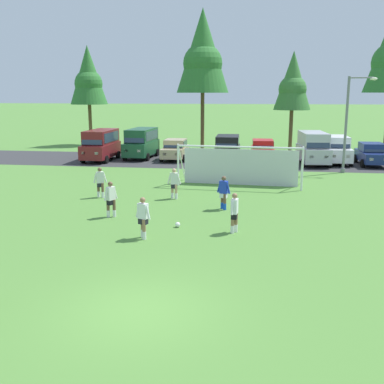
# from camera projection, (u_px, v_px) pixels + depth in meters

# --- Properties ---
(ground_plane) EXTENTS (400.00, 400.00, 0.00)m
(ground_plane) POSITION_uv_depth(u_px,v_px,m) (205.00, 191.00, 26.57)
(ground_plane) COLOR #518438
(parking_lot_strip) EXTENTS (52.00, 8.40, 0.01)m
(parking_lot_strip) POSITION_uv_depth(u_px,v_px,m) (222.00, 161.00, 38.09)
(parking_lot_strip) COLOR #333335
(parking_lot_strip) RESTS_ON ground
(soccer_ball) EXTENTS (0.22, 0.22, 0.22)m
(soccer_ball) POSITION_uv_depth(u_px,v_px,m) (178.00, 225.00, 19.50)
(soccer_ball) COLOR white
(soccer_ball) RESTS_ON ground
(soccer_goal) EXTENTS (7.52, 2.39, 2.57)m
(soccer_goal) POSITION_uv_depth(u_px,v_px,m) (240.00, 164.00, 27.98)
(soccer_goal) COLOR white
(soccer_goal) RESTS_ON ground
(player_striker_near) EXTENTS (0.75, 0.31, 1.64)m
(player_striker_near) POSITION_uv_depth(u_px,v_px,m) (174.00, 184.00, 24.55)
(player_striker_near) COLOR tan
(player_striker_near) RESTS_ON ground
(player_midfield_center) EXTENTS (0.70, 0.39, 1.64)m
(player_midfield_center) POSITION_uv_depth(u_px,v_px,m) (224.00, 193.00, 22.32)
(player_midfield_center) COLOR brown
(player_midfield_center) RESTS_ON ground
(player_defender_far) EXTENTS (0.69, 0.42, 1.64)m
(player_defender_far) POSITION_uv_depth(u_px,v_px,m) (143.00, 218.00, 17.87)
(player_defender_far) COLOR #936B4C
(player_defender_far) RESTS_ON ground
(player_winger_left) EXTENTS (0.29, 0.72, 1.64)m
(player_winger_left) POSITION_uv_depth(u_px,v_px,m) (234.00, 213.00, 18.60)
(player_winger_left) COLOR #936B4C
(player_winger_left) RESTS_ON ground
(player_winger_right) EXTENTS (0.50, 0.64, 1.64)m
(player_winger_right) POSITION_uv_depth(u_px,v_px,m) (111.00, 199.00, 20.95)
(player_winger_right) COLOR brown
(player_winger_right) RESTS_ON ground
(player_trailing_back) EXTENTS (0.73, 0.38, 1.64)m
(player_trailing_back) POSITION_uv_depth(u_px,v_px,m) (100.00, 182.00, 24.87)
(player_trailing_back) COLOR brown
(player_trailing_back) RESTS_ON ground
(parked_car_slot_far_left) EXTENTS (2.27, 4.84, 2.52)m
(parked_car_slot_far_left) POSITION_uv_depth(u_px,v_px,m) (101.00, 144.00, 38.27)
(parked_car_slot_far_left) COLOR maroon
(parked_car_slot_far_left) RESTS_ON ground
(parked_car_slot_left) EXTENTS (2.39, 4.90, 2.52)m
(parked_car_slot_left) POSITION_uv_depth(u_px,v_px,m) (141.00, 142.00, 39.70)
(parked_car_slot_left) COLOR #194C2D
(parked_car_slot_left) RESTS_ON ground
(parked_car_slot_center_left) EXTENTS (2.05, 4.20, 1.72)m
(parked_car_slot_center_left) POSITION_uv_depth(u_px,v_px,m) (175.00, 150.00, 38.68)
(parked_car_slot_center_left) COLOR tan
(parked_car_slot_center_left) RESTS_ON ground
(parked_car_slot_center) EXTENTS (2.19, 4.62, 2.16)m
(parked_car_slot_center) POSITION_uv_depth(u_px,v_px,m) (227.00, 149.00, 37.17)
(parked_car_slot_center) COLOR black
(parked_car_slot_center) RESTS_ON ground
(parked_car_slot_center_right) EXTENTS (2.14, 4.26, 1.72)m
(parked_car_slot_center_right) POSITION_uv_depth(u_px,v_px,m) (263.00, 150.00, 38.32)
(parked_car_slot_center_right) COLOR red
(parked_car_slot_center_right) RESTS_ON ground
(parked_car_slot_right) EXTENTS (2.47, 4.93, 2.52)m
(parked_car_slot_right) POSITION_uv_depth(u_px,v_px,m) (313.00, 147.00, 36.23)
(parked_car_slot_right) COLOR #B2B2BC
(parked_car_slot_right) RESTS_ON ground
(parked_car_slot_far_right) EXTENTS (2.17, 4.62, 2.16)m
(parked_car_slot_far_right) POSITION_uv_depth(u_px,v_px,m) (336.00, 149.00, 36.83)
(parked_car_slot_far_right) COLOR silver
(parked_car_slot_far_right) RESTS_ON ground
(parked_car_slot_end) EXTENTS (2.07, 4.22, 1.72)m
(parked_car_slot_end) POSITION_uv_depth(u_px,v_px,m) (372.00, 154.00, 35.87)
(parked_car_slot_end) COLOR navy
(parked_car_slot_end) RESTS_ON ground
(tree_left_edge) EXTENTS (3.88, 3.88, 10.36)m
(tree_left_edge) POSITION_uv_depth(u_px,v_px,m) (88.00, 77.00, 48.42)
(tree_left_edge) COLOR brown
(tree_left_edge) RESTS_ON ground
(tree_mid_left) EXTENTS (4.96, 4.96, 13.24)m
(tree_mid_left) POSITION_uv_depth(u_px,v_px,m) (203.00, 54.00, 43.48)
(tree_mid_left) COLOR brown
(tree_mid_left) RESTS_ON ground
(tree_center_back) EXTENTS (3.52, 3.52, 9.39)m
(tree_center_back) POSITION_uv_depth(u_px,v_px,m) (293.00, 83.00, 43.87)
(tree_center_back) COLOR brown
(tree_center_back) RESTS_ON ground
(street_lamp) EXTENTS (2.00, 0.32, 6.63)m
(street_lamp) POSITION_uv_depth(u_px,v_px,m) (349.00, 123.00, 32.00)
(street_lamp) COLOR slate
(street_lamp) RESTS_ON ground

